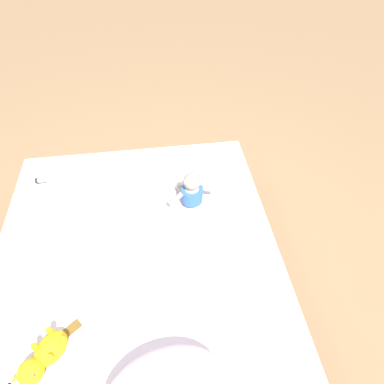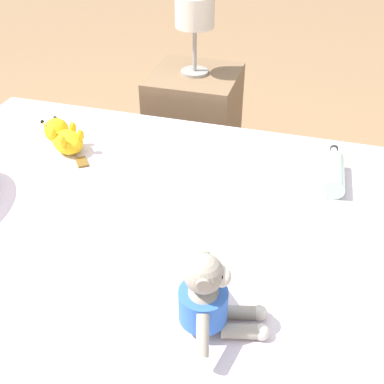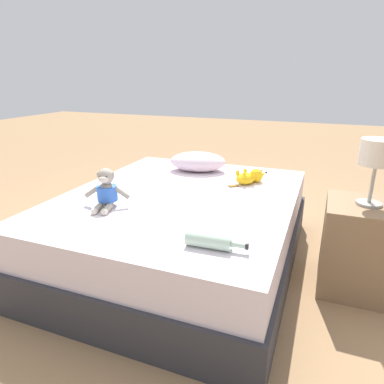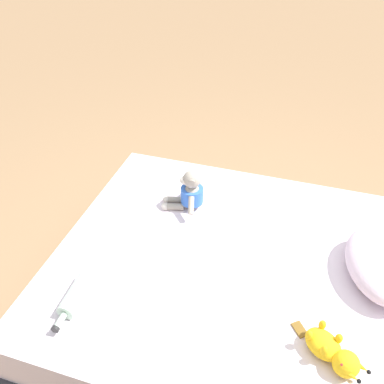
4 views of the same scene
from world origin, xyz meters
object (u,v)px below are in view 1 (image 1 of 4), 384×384
(plush_yellow_creature, at_px, (43,358))
(glass_bottle, at_px, (66,177))
(plush_monkey, at_px, (191,191))
(bed, at_px, (143,285))

(plush_yellow_creature, distance_m, glass_bottle, 1.05)
(plush_monkey, bearing_deg, bed, 48.13)
(plush_monkey, relative_size, plush_yellow_creature, 0.98)
(plush_monkey, distance_m, plush_yellow_creature, 1.05)
(glass_bottle, bearing_deg, plush_monkey, 159.79)
(plush_monkey, xyz_separation_m, glass_bottle, (0.75, -0.28, -0.06))
(bed, relative_size, plush_yellow_creature, 6.30)
(bed, height_order, glass_bottle, glass_bottle)
(bed, relative_size, glass_bottle, 6.29)
(plush_monkey, bearing_deg, glass_bottle, -20.21)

